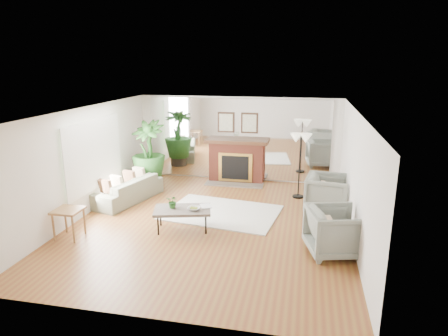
% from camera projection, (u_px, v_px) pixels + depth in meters
% --- Properties ---
extents(ground, '(7.00, 7.00, 0.00)m').
position_uv_depth(ground, '(211.00, 223.00, 8.92)').
color(ground, brown).
rests_on(ground, ground).
extents(wall_left, '(0.02, 7.00, 2.50)m').
position_uv_depth(wall_left, '(84.00, 162.00, 9.18)').
color(wall_left, silver).
rests_on(wall_left, ground).
extents(wall_right, '(0.02, 7.00, 2.50)m').
position_uv_depth(wall_right, '(355.00, 177.00, 8.01)').
color(wall_right, silver).
rests_on(wall_right, ground).
extents(wall_back, '(6.00, 0.02, 2.50)m').
position_uv_depth(wall_back, '(238.00, 139.00, 11.90)').
color(wall_back, silver).
rests_on(wall_back, ground).
extents(mirror_panel, '(5.40, 0.04, 2.40)m').
position_uv_depth(mirror_panel, '(238.00, 139.00, 11.88)').
color(mirror_panel, silver).
rests_on(mirror_panel, wall_back).
extents(window_panel, '(0.04, 2.40, 1.50)m').
position_uv_depth(window_panel, '(94.00, 154.00, 9.53)').
color(window_panel, '#B2E09E').
rests_on(window_panel, wall_left).
extents(fireplace, '(1.85, 0.83, 2.05)m').
position_uv_depth(fireplace, '(236.00, 160.00, 11.83)').
color(fireplace, maroon).
rests_on(fireplace, ground).
extents(area_rug, '(2.85, 2.22, 0.03)m').
position_uv_depth(area_rug, '(222.00, 212.00, 9.51)').
color(area_rug, silver).
rests_on(area_rug, ground).
extents(coffee_table, '(1.32, 0.97, 0.47)m').
position_uv_depth(coffee_table, '(182.00, 211.00, 8.47)').
color(coffee_table, '#62564D').
rests_on(coffee_table, ground).
extents(sofa, '(1.31, 2.20, 0.60)m').
position_uv_depth(sofa, '(128.00, 190.00, 10.27)').
color(sofa, '#6F725B').
rests_on(sofa, ground).
extents(armchair_back, '(1.11, 1.08, 0.90)m').
position_uv_depth(armchair_back, '(327.00, 194.00, 9.50)').
color(armchair_back, gray).
rests_on(armchair_back, ground).
extents(armchair_front, '(1.20, 1.18, 0.89)m').
position_uv_depth(armchair_front, '(335.00, 232.00, 7.40)').
color(armchair_front, gray).
rests_on(armchair_front, ground).
extents(side_table, '(0.55, 0.55, 0.61)m').
position_uv_depth(side_table, '(68.00, 214.00, 8.07)').
color(side_table, olive).
rests_on(side_table, ground).
extents(potted_ficus, '(1.09, 1.09, 1.93)m').
position_uv_depth(potted_ficus, '(148.00, 153.00, 11.11)').
color(potted_ficus, black).
rests_on(potted_ficus, ground).
extents(floor_lamp, '(0.56, 0.31, 1.71)m').
position_uv_depth(floor_lamp, '(301.00, 143.00, 10.23)').
color(floor_lamp, black).
rests_on(floor_lamp, ground).
extents(tabletop_plant, '(0.29, 0.27, 0.29)m').
position_uv_depth(tabletop_plant, '(173.00, 201.00, 8.48)').
color(tabletop_plant, '#295720').
rests_on(tabletop_plant, coffee_table).
extents(fruit_bowl, '(0.27, 0.27, 0.06)m').
position_uv_depth(fruit_bowl, '(194.00, 209.00, 8.38)').
color(fruit_bowl, olive).
rests_on(fruit_bowl, coffee_table).
extents(book, '(0.33, 0.37, 0.02)m').
position_uv_depth(book, '(201.00, 207.00, 8.55)').
color(book, olive).
rests_on(book, coffee_table).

